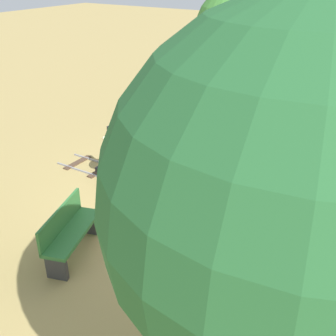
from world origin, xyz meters
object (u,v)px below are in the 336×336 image
Objects in this scene: locomotive at (134,161)px; oak_tree_near at (296,199)px; oak_tree_far at (232,27)px; passenger_car at (210,186)px; park_bench at (70,232)px; conductor_person at (173,128)px.

oak_tree_near is at bearing -131.04° from locomotive.
oak_tree_far is at bearing 0.54° from locomotive.
locomotive is at bearing 48.96° from oak_tree_near.
passenger_car is 1.47× the size of park_bench.
oak_tree_far reaches higher than locomotive.
conductor_person is (0.97, 1.41, 0.53)m from passenger_car.
park_bench is at bearing -175.25° from oak_tree_far.
oak_tree_far is at bearing 26.57° from oak_tree_near.
locomotive is 1.75m from passenger_car.
passenger_car is at bearing 33.10° from oak_tree_near.
passenger_car is 1.79m from conductor_person.
oak_tree_far is (3.68, 0.38, 1.61)m from conductor_person.
park_bench is (-2.42, 1.21, -0.01)m from passenger_car.
park_bench is 7.41m from oak_tree_far.
oak_tree_far reaches higher than passenger_car.
oak_tree_near reaches higher than passenger_car.
locomotive is 0.72× the size of passenger_car.
oak_tree_far reaches higher than park_bench.
locomotive is 1.06× the size of park_bench.
passenger_car is 0.56× the size of oak_tree_far.
conductor_person is (0.97, -0.34, 0.47)m from locomotive.
oak_tree_near is (-1.10, -3.50, 2.33)m from park_bench.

